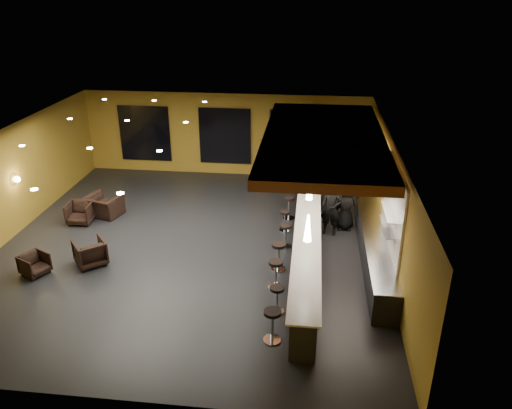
# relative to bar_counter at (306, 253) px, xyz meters

# --- Properties ---
(floor) EXTENTS (12.00, 13.00, 0.10)m
(floor) POSITION_rel_bar_counter_xyz_m (-3.65, 1.00, -0.55)
(floor) COLOR black
(floor) RESTS_ON ground
(ceiling) EXTENTS (12.00, 13.00, 0.10)m
(ceiling) POSITION_rel_bar_counter_xyz_m (-3.65, 1.00, 3.05)
(ceiling) COLOR black
(wall_back) EXTENTS (12.00, 0.10, 3.50)m
(wall_back) POSITION_rel_bar_counter_xyz_m (-3.65, 7.55, 1.25)
(wall_back) COLOR olive
(wall_back) RESTS_ON floor
(wall_front) EXTENTS (12.00, 0.10, 3.50)m
(wall_front) POSITION_rel_bar_counter_xyz_m (-3.65, -5.55, 1.25)
(wall_front) COLOR olive
(wall_front) RESTS_ON floor
(wall_left) EXTENTS (0.10, 13.00, 3.50)m
(wall_left) POSITION_rel_bar_counter_xyz_m (-9.70, 1.00, 1.25)
(wall_left) COLOR olive
(wall_left) RESTS_ON floor
(wall_right) EXTENTS (0.10, 13.00, 3.50)m
(wall_right) POSITION_rel_bar_counter_xyz_m (2.40, 1.00, 1.25)
(wall_right) COLOR olive
(wall_right) RESTS_ON floor
(wood_soffit) EXTENTS (3.60, 8.00, 0.28)m
(wood_soffit) POSITION_rel_bar_counter_xyz_m (0.35, 2.00, 2.86)
(wood_soffit) COLOR #A75831
(wood_soffit) RESTS_ON ceiling
(window_left) EXTENTS (2.20, 0.06, 2.40)m
(window_left) POSITION_rel_bar_counter_xyz_m (-7.15, 7.44, 1.20)
(window_left) COLOR black
(window_left) RESTS_ON wall_back
(window_center) EXTENTS (2.20, 0.06, 2.40)m
(window_center) POSITION_rel_bar_counter_xyz_m (-3.65, 7.44, 1.20)
(window_center) COLOR black
(window_center) RESTS_ON wall_back
(window_right) EXTENTS (2.20, 0.06, 2.40)m
(window_right) POSITION_rel_bar_counter_xyz_m (-0.65, 7.44, 1.20)
(window_right) COLOR black
(window_right) RESTS_ON wall_back
(tile_backsplash) EXTENTS (0.06, 3.20, 2.40)m
(tile_backsplash) POSITION_rel_bar_counter_xyz_m (2.31, 0.00, 1.50)
(tile_backsplash) COLOR white
(tile_backsplash) RESTS_ON wall_right
(bar_counter) EXTENTS (0.60, 8.00, 1.00)m
(bar_counter) POSITION_rel_bar_counter_xyz_m (0.00, 0.00, 0.00)
(bar_counter) COLOR black
(bar_counter) RESTS_ON floor
(bar_top) EXTENTS (0.78, 8.10, 0.05)m
(bar_top) POSITION_rel_bar_counter_xyz_m (0.00, 0.00, 0.52)
(bar_top) COLOR white
(bar_top) RESTS_ON bar_counter
(prep_counter) EXTENTS (0.70, 6.00, 0.86)m
(prep_counter) POSITION_rel_bar_counter_xyz_m (2.00, 0.50, -0.07)
(prep_counter) COLOR black
(prep_counter) RESTS_ON floor
(prep_top) EXTENTS (0.72, 6.00, 0.03)m
(prep_top) POSITION_rel_bar_counter_xyz_m (2.00, 0.50, 0.39)
(prep_top) COLOR silver
(prep_top) RESTS_ON prep_counter
(wall_shelf_lower) EXTENTS (0.30, 1.50, 0.03)m
(wall_shelf_lower) POSITION_rel_bar_counter_xyz_m (2.17, -0.20, 1.10)
(wall_shelf_lower) COLOR silver
(wall_shelf_lower) RESTS_ON wall_right
(wall_shelf_upper) EXTENTS (0.30, 1.50, 0.03)m
(wall_shelf_upper) POSITION_rel_bar_counter_xyz_m (2.17, -0.20, 1.55)
(wall_shelf_upper) COLOR silver
(wall_shelf_upper) RESTS_ON wall_right
(column) EXTENTS (0.60, 0.60, 3.50)m
(column) POSITION_rel_bar_counter_xyz_m (0.00, 4.60, 1.25)
(column) COLOR #955F21
(column) RESTS_ON floor
(wall_sconce) EXTENTS (0.22, 0.22, 0.22)m
(wall_sconce) POSITION_rel_bar_counter_xyz_m (-9.53, 1.50, 1.30)
(wall_sconce) COLOR #FFE5B2
(wall_sconce) RESTS_ON wall_left
(pendant_0) EXTENTS (0.20, 0.20, 0.70)m
(pendant_0) POSITION_rel_bar_counter_xyz_m (0.00, -2.00, 1.85)
(pendant_0) COLOR white
(pendant_0) RESTS_ON wood_soffit
(pendant_1) EXTENTS (0.20, 0.20, 0.70)m
(pendant_1) POSITION_rel_bar_counter_xyz_m (0.00, 0.50, 1.85)
(pendant_1) COLOR white
(pendant_1) RESTS_ON wood_soffit
(pendant_2) EXTENTS (0.20, 0.20, 0.70)m
(pendant_2) POSITION_rel_bar_counter_xyz_m (0.00, 3.00, 1.85)
(pendant_2) COLOR white
(pendant_2) RESTS_ON wood_soffit
(staff_a) EXTENTS (0.75, 0.58, 1.83)m
(staff_a) POSITION_rel_bar_counter_xyz_m (0.74, 2.29, 0.41)
(staff_a) COLOR black
(staff_a) RESTS_ON floor
(staff_b) EXTENTS (1.01, 0.84, 1.85)m
(staff_b) POSITION_rel_bar_counter_xyz_m (1.30, 3.58, 0.43)
(staff_b) COLOR black
(staff_b) RESTS_ON floor
(staff_c) EXTENTS (0.84, 0.57, 1.66)m
(staff_c) POSITION_rel_bar_counter_xyz_m (1.24, 2.73, 0.33)
(staff_c) COLOR black
(staff_c) RESTS_ON floor
(armchair_a) EXTENTS (0.92, 0.91, 0.63)m
(armchair_a) POSITION_rel_bar_counter_xyz_m (-7.74, -1.19, -0.18)
(armchair_a) COLOR black
(armchair_a) RESTS_ON floor
(armchair_b) EXTENTS (1.19, 1.19, 0.78)m
(armchair_b) POSITION_rel_bar_counter_xyz_m (-6.37, -0.48, -0.11)
(armchair_b) COLOR black
(armchair_b) RESTS_ON floor
(armchair_c) EXTENTS (0.85, 0.87, 0.76)m
(armchair_c) POSITION_rel_bar_counter_xyz_m (-7.86, 2.14, -0.12)
(armchair_c) COLOR black
(armchair_c) RESTS_ON floor
(armchair_d) EXTENTS (1.41, 1.31, 0.76)m
(armchair_d) POSITION_rel_bar_counter_xyz_m (-7.28, 2.79, -0.12)
(armchair_d) COLOR black
(armchair_d) RESTS_ON floor
(bar_stool_0) EXTENTS (0.43, 0.43, 0.84)m
(bar_stool_0) POSITION_rel_bar_counter_xyz_m (-0.72, -3.32, 0.04)
(bar_stool_0) COLOR silver
(bar_stool_0) RESTS_ON floor
(bar_stool_1) EXTENTS (0.38, 0.38, 0.76)m
(bar_stool_1) POSITION_rel_bar_counter_xyz_m (-0.69, -2.22, -0.02)
(bar_stool_1) COLOR silver
(bar_stool_1) RESTS_ON floor
(bar_stool_2) EXTENTS (0.42, 0.42, 0.82)m
(bar_stool_2) POSITION_rel_bar_counter_xyz_m (-0.81, -1.09, 0.03)
(bar_stool_2) COLOR silver
(bar_stool_2) RESTS_ON floor
(bar_stool_3) EXTENTS (0.43, 0.43, 0.85)m
(bar_stool_3) POSITION_rel_bar_counter_xyz_m (-0.80, -0.14, 0.04)
(bar_stool_3) COLOR silver
(bar_stool_3) RESTS_ON floor
(bar_stool_4) EXTENTS (0.39, 0.39, 0.77)m
(bar_stool_4) POSITION_rel_bar_counter_xyz_m (-0.68, 1.23, -0.01)
(bar_stool_4) COLOR silver
(bar_stool_4) RESTS_ON floor
(bar_stool_5) EXTENTS (0.36, 0.36, 0.72)m
(bar_stool_5) POSITION_rel_bar_counter_xyz_m (-0.77, 2.34, -0.04)
(bar_stool_5) COLOR silver
(bar_stool_5) RESTS_ON floor
(bar_stool_6) EXTENTS (0.42, 0.42, 0.83)m
(bar_stool_6) POSITION_rel_bar_counter_xyz_m (-0.68, 3.29, 0.03)
(bar_stool_6) COLOR silver
(bar_stool_6) RESTS_ON floor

